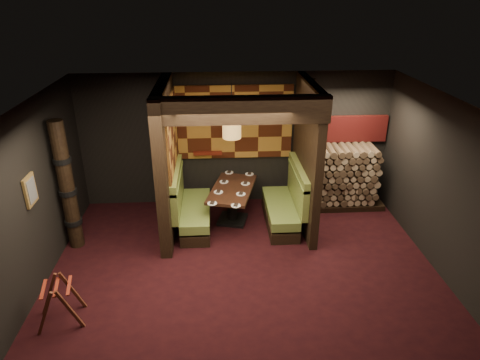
% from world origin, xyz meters
% --- Properties ---
extents(floor, '(6.50, 5.50, 0.02)m').
position_xyz_m(floor, '(0.00, 0.00, -0.01)').
color(floor, black).
rests_on(floor, ground).
extents(ceiling, '(6.50, 5.50, 0.02)m').
position_xyz_m(ceiling, '(0.00, 0.00, 2.86)').
color(ceiling, black).
rests_on(ceiling, ground).
extents(wall_back, '(6.50, 0.02, 2.85)m').
position_xyz_m(wall_back, '(0.00, 2.76, 1.43)').
color(wall_back, black).
rests_on(wall_back, ground).
extents(wall_front, '(6.50, 0.02, 2.85)m').
position_xyz_m(wall_front, '(0.00, -2.76, 1.43)').
color(wall_front, black).
rests_on(wall_front, ground).
extents(wall_left, '(0.02, 5.50, 2.85)m').
position_xyz_m(wall_left, '(-3.26, 0.00, 1.43)').
color(wall_left, black).
rests_on(wall_left, ground).
extents(wall_right, '(0.02, 5.50, 2.85)m').
position_xyz_m(wall_right, '(3.26, 0.00, 1.43)').
color(wall_right, black).
rests_on(wall_right, ground).
extents(partition_left, '(0.20, 2.20, 2.85)m').
position_xyz_m(partition_left, '(-1.35, 1.65, 1.43)').
color(partition_left, black).
rests_on(partition_left, floor).
extents(partition_right, '(0.15, 2.10, 2.85)m').
position_xyz_m(partition_right, '(1.30, 1.70, 1.43)').
color(partition_right, black).
rests_on(partition_right, floor).
extents(header_beam, '(2.85, 0.18, 0.44)m').
position_xyz_m(header_beam, '(-0.02, 0.70, 2.63)').
color(header_beam, black).
rests_on(header_beam, partition_left).
extents(tapa_back_panel, '(2.40, 0.06, 1.55)m').
position_xyz_m(tapa_back_panel, '(-0.02, 2.71, 1.82)').
color(tapa_back_panel, '#A06B26').
rests_on(tapa_back_panel, wall_back).
extents(tapa_side_panel, '(0.04, 1.85, 1.45)m').
position_xyz_m(tapa_side_panel, '(-1.23, 1.82, 1.85)').
color(tapa_side_panel, '#A06B26').
rests_on(tapa_side_panel, partition_left).
extents(lacquer_shelf, '(0.60, 0.12, 0.07)m').
position_xyz_m(lacquer_shelf, '(-0.60, 2.65, 1.18)').
color(lacquer_shelf, '#61190E').
rests_on(lacquer_shelf, wall_back).
extents(booth_bench_left, '(0.68, 1.60, 1.14)m').
position_xyz_m(booth_bench_left, '(-0.96, 1.65, 0.40)').
color(booth_bench_left, black).
rests_on(booth_bench_left, floor).
extents(booth_bench_right, '(0.68, 1.60, 1.14)m').
position_xyz_m(booth_bench_right, '(0.93, 1.65, 0.40)').
color(booth_bench_right, black).
rests_on(booth_bench_right, floor).
extents(dining_table, '(1.10, 1.56, 0.75)m').
position_xyz_m(dining_table, '(-0.12, 1.81, 0.51)').
color(dining_table, black).
rests_on(dining_table, floor).
extents(place_settings, '(0.97, 1.70, 0.03)m').
position_xyz_m(place_settings, '(-0.12, 1.81, 0.76)').
color(place_settings, white).
rests_on(place_settings, dining_table).
extents(pendant_lamp, '(0.35, 0.35, 1.04)m').
position_xyz_m(pendant_lamp, '(-0.12, 1.76, 2.04)').
color(pendant_lamp, '#A17638').
rests_on(pendant_lamp, ceiling).
extents(framed_picture, '(0.05, 0.36, 0.46)m').
position_xyz_m(framed_picture, '(-3.22, 0.10, 1.62)').
color(framed_picture, brown).
rests_on(framed_picture, wall_left).
extents(luggage_rack, '(0.74, 0.58, 0.72)m').
position_xyz_m(luggage_rack, '(-2.70, -0.89, 0.36)').
color(luggage_rack, '#4F2516').
rests_on(luggage_rack, floor).
extents(totem_column, '(0.31, 0.31, 2.40)m').
position_xyz_m(totem_column, '(-3.05, 1.10, 1.19)').
color(totem_column, black).
rests_on(totem_column, floor).
extents(firewood_stack, '(1.73, 0.70, 1.36)m').
position_xyz_m(firewood_stack, '(2.29, 2.35, 0.68)').
color(firewood_stack, black).
rests_on(firewood_stack, floor).
extents(mosaic_header, '(1.83, 0.10, 0.56)m').
position_xyz_m(mosaic_header, '(2.29, 2.68, 1.64)').
color(mosaic_header, maroon).
rests_on(mosaic_header, wall_back).
extents(bay_front_post, '(0.08, 0.08, 2.85)m').
position_xyz_m(bay_front_post, '(1.39, 1.96, 1.43)').
color(bay_front_post, black).
rests_on(bay_front_post, floor).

